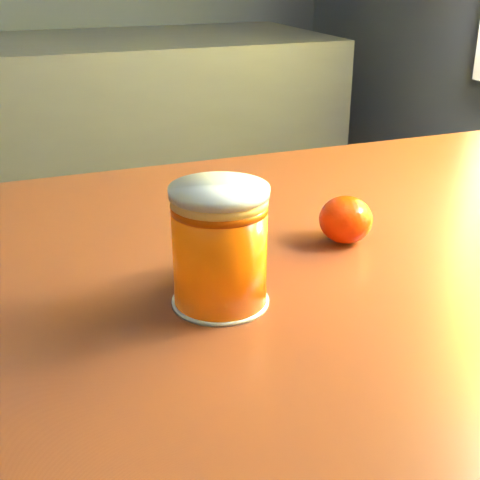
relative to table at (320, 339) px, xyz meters
name	(u,v)px	position (x,y,z in m)	size (l,w,h in m)	color
table	(320,339)	(0.00, 0.00, 0.00)	(1.10, 0.78, 0.82)	brown
juice_glass	(220,247)	(-0.14, -0.06, 0.16)	(0.09, 0.09, 0.11)	#E34D04
orange_front	(231,250)	(-0.11, -0.02, 0.14)	(0.07, 0.07, 0.06)	red
orange_back	(346,220)	(0.04, 0.02, 0.13)	(0.06, 0.06, 0.05)	red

